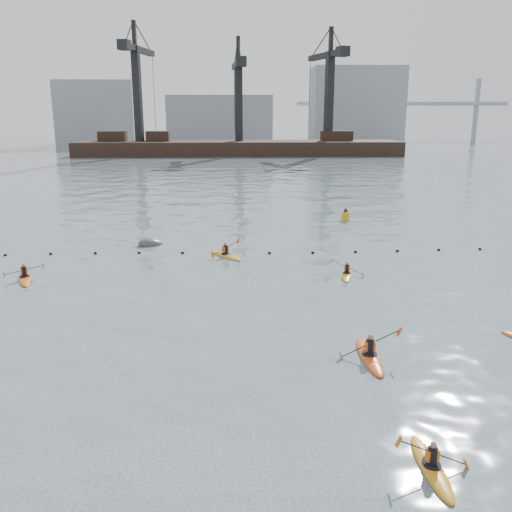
# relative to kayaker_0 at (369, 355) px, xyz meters

# --- Properties ---
(ground) EXTENTS (400.00, 400.00, 0.00)m
(ground) POSITION_rel_kayaker_0_xyz_m (-3.87, -5.78, -0.11)
(ground) COLOR #384752
(ground) RESTS_ON ground
(float_line) EXTENTS (33.24, 0.73, 0.24)m
(float_line) POSITION_rel_kayaker_0_xyz_m (-4.37, 16.75, -0.08)
(float_line) COLOR black
(float_line) RESTS_ON ground
(barge_pier) EXTENTS (72.00, 19.30, 29.50)m
(barge_pier) POSITION_rel_kayaker_0_xyz_m (-4.09, 104.21, 1.79)
(barge_pier) COLOR black
(barge_pier) RESTS_ON ground
(skyline) EXTENTS (141.00, 28.00, 22.00)m
(skyline) POSITION_rel_kayaker_0_xyz_m (-1.63, 144.49, 9.14)
(skyline) COLOR gray
(skyline) RESTS_ON ground
(kayaker_0) EXTENTS (2.49, 3.57, 1.42)m
(kayaker_0) POSITION_rel_kayaker_0_xyz_m (0.00, 0.00, 0.00)
(kayaker_0) COLOR #CE4813
(kayaker_0) RESTS_ON ground
(kayaker_1) EXTENTS (2.08, 3.01, 1.16)m
(kayaker_1) POSITION_rel_kayaker_0_xyz_m (-0.00, -6.92, -0.02)
(kayaker_1) COLOR #C78317
(kayaker_1) RESTS_ON ground
(kayaker_2) EXTENTS (2.15, 3.37, 1.08)m
(kayaker_2) POSITION_rel_kayaker_0_xyz_m (-17.54, 11.19, -0.01)
(kayaker_2) COLOR #D45B14
(kayaker_2) RESTS_ON ground
(kayaker_3) EXTENTS (2.05, 3.04, 1.15)m
(kayaker_3) POSITION_rel_kayaker_0_xyz_m (1.40, 11.16, -0.02)
(kayaker_3) COLOR yellow
(kayaker_3) RESTS_ON ground
(kayaker_5) EXTENTS (2.57, 3.13, 1.23)m
(kayaker_5) POSITION_rel_kayaker_0_xyz_m (-5.89, 15.89, -0.01)
(kayaker_5) COLOR gold
(kayaker_5) RESTS_ON ground
(mooring_buoy) EXTENTS (2.41, 1.98, 1.37)m
(mooring_buoy) POSITION_rel_kayaker_0_xyz_m (-11.40, 19.38, -0.11)
(mooring_buoy) COLOR #3E4143
(mooring_buoy) RESTS_ON ground
(nav_buoy) EXTENTS (0.73, 0.73, 1.34)m
(nav_buoy) POSITION_rel_kayaker_0_xyz_m (4.74, 27.97, 0.30)
(nav_buoy) COLOR gold
(nav_buoy) RESTS_ON ground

